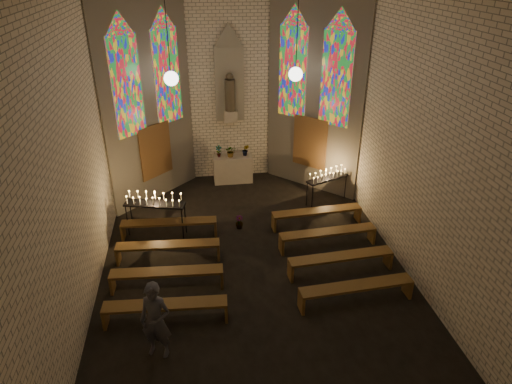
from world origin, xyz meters
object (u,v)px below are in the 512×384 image
at_px(aisle_flower_pot, 239,222).
at_px(visitor, 156,321).
at_px(votive_stand_left, 154,201).
at_px(votive_stand_right, 328,176).
at_px(altar, 233,169).

bearing_deg(aisle_flower_pot, visitor, -115.36).
relative_size(aisle_flower_pot, votive_stand_left, 0.23).
relative_size(aisle_flower_pot, votive_stand_right, 0.27).
bearing_deg(visitor, altar, 93.05).
bearing_deg(votive_stand_right, aisle_flower_pot, 177.97).
bearing_deg(altar, visitor, -106.51).
bearing_deg(votive_stand_left, altar, 66.19).
relative_size(altar, votive_stand_right, 0.90).
bearing_deg(votive_stand_left, votive_stand_right, 27.16).
height_order(aisle_flower_pot, votive_stand_right, votive_stand_right).
distance_m(votive_stand_right, visitor, 7.98).
distance_m(altar, votive_stand_left, 4.23).
bearing_deg(altar, aisle_flower_pot, -92.53).
relative_size(altar, votive_stand_left, 0.77).
bearing_deg(altar, votive_stand_left, -128.59).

